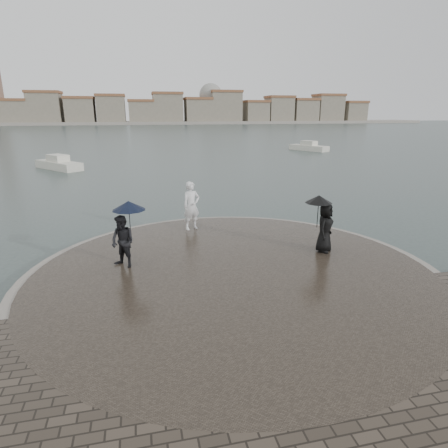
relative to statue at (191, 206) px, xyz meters
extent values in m
plane|color=#2B3835|center=(0.62, -7.95, -1.34)|extent=(400.00, 400.00, 0.00)
cylinder|color=gray|center=(0.62, -4.45, -1.18)|extent=(12.50, 12.50, 0.32)
cylinder|color=#2D261E|center=(0.62, -4.45, -1.16)|extent=(11.90, 11.90, 0.36)
imported|color=white|center=(0.00, 0.00, 0.00)|extent=(0.82, 0.65, 1.95)
imported|color=black|center=(-2.59, -3.38, -0.17)|extent=(1.00, 0.98, 1.62)
cylinder|color=black|center=(-2.34, -3.28, 0.37)|extent=(0.02, 0.02, 0.90)
cone|color=black|center=(-2.34, -3.28, 0.92)|extent=(1.01, 1.01, 0.28)
imported|color=black|center=(4.03, -3.53, -0.14)|extent=(0.95, 0.96, 1.68)
cylinder|color=black|center=(3.78, -3.43, 0.32)|extent=(0.02, 0.02, 0.90)
cone|color=black|center=(3.78, -3.43, 0.84)|extent=(0.90, 0.90, 0.26)
cube|color=gray|center=(0.62, 155.05, -0.74)|extent=(260.00, 20.00, 1.20)
cube|color=gray|center=(-47.38, 152.05, 3.16)|extent=(10.00, 10.00, 9.00)
cube|color=brown|center=(-47.38, 152.05, 8.16)|extent=(10.60, 10.60, 1.00)
cube|color=gray|center=(-36.38, 152.05, 4.66)|extent=(12.00, 10.00, 12.00)
cube|color=brown|center=(-36.38, 152.05, 11.16)|extent=(12.60, 10.60, 1.00)
cube|color=gray|center=(-23.38, 152.05, 3.66)|extent=(11.00, 10.00, 10.00)
cube|color=brown|center=(-23.38, 152.05, 9.16)|extent=(11.60, 10.60, 1.00)
cube|color=gray|center=(-11.38, 152.05, 4.16)|extent=(11.00, 10.00, 11.00)
cube|color=brown|center=(-11.38, 152.05, 10.16)|extent=(11.60, 10.60, 1.00)
cube|color=gray|center=(0.62, 152.05, 3.16)|extent=(10.00, 10.00, 9.00)
cube|color=brown|center=(0.62, 152.05, 8.16)|extent=(10.60, 10.60, 1.00)
cube|color=gray|center=(11.62, 152.05, 4.66)|extent=(12.00, 10.00, 12.00)
cube|color=brown|center=(11.62, 152.05, 11.16)|extent=(12.60, 10.60, 1.00)
cube|color=gray|center=(24.62, 152.05, 3.66)|extent=(11.00, 10.00, 10.00)
cube|color=brown|center=(24.62, 152.05, 9.16)|extent=(11.60, 10.60, 1.00)
cube|color=gray|center=(36.62, 152.05, 5.16)|extent=(13.00, 10.00, 13.00)
cube|color=brown|center=(36.62, 152.05, 12.16)|extent=(13.60, 10.60, 1.00)
cube|color=gray|center=(50.62, 152.05, 3.16)|extent=(10.00, 10.00, 9.00)
cube|color=brown|center=(50.62, 152.05, 8.16)|extent=(10.60, 10.60, 1.00)
cube|color=gray|center=(61.62, 152.05, 4.16)|extent=(11.00, 10.00, 11.00)
cube|color=brown|center=(61.62, 152.05, 10.16)|extent=(11.60, 10.60, 1.00)
cube|color=gray|center=(73.62, 152.05, 3.66)|extent=(11.00, 10.00, 10.00)
cube|color=brown|center=(73.62, 152.05, 9.16)|extent=(11.60, 10.60, 1.00)
cube|color=gray|center=(85.62, 152.05, 4.66)|extent=(12.00, 10.00, 12.00)
cube|color=brown|center=(85.62, 152.05, 11.16)|extent=(12.60, 10.60, 1.00)
cube|color=gray|center=(98.62, 152.05, 3.16)|extent=(10.00, 10.00, 9.00)
cube|color=brown|center=(98.62, 152.05, 8.16)|extent=(10.60, 10.60, 1.00)
sphere|color=gray|center=(30.62, 154.05, 10.66)|extent=(10.00, 10.00, 10.00)
cube|color=beige|center=(-8.99, 21.78, -1.09)|extent=(4.70, 5.28, 0.90)
cube|color=beige|center=(-8.99, 21.78, -0.49)|extent=(2.19, 2.31, 0.90)
cube|color=beige|center=(20.44, 32.59, -1.09)|extent=(3.95, 5.62, 0.90)
cube|color=beige|center=(20.44, 32.59, -0.49)|extent=(1.99, 2.33, 0.90)
camera|label=1|loc=(-1.97, -14.51, 3.60)|focal=30.00mm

